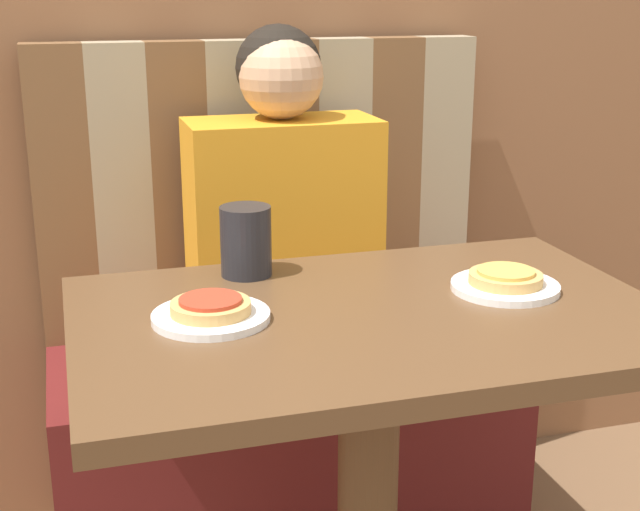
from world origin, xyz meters
The scene contains 9 objects.
booth_seat centered at (0.00, 0.56, 0.24)m, with size 1.02×0.47×0.49m.
booth_backrest centered at (0.00, 0.76, 0.82)m, with size 1.02×0.08×0.66m.
dining_table centered at (0.00, 0.00, 0.65)m, with size 0.92×0.61×0.78m.
person centered at (0.00, 0.56, 0.82)m, with size 0.40×0.21×0.70m.
plate_left centered at (-0.25, 0.03, 0.78)m, with size 0.18×0.18×0.01m.
plate_right centered at (0.25, 0.03, 0.78)m, with size 0.18×0.18×0.01m.
pizza_left centered at (-0.25, 0.03, 0.80)m, with size 0.12×0.12×0.02m.
pizza_right centered at (0.25, 0.03, 0.80)m, with size 0.12×0.12×0.02m.
drinking_cup centered at (-0.15, 0.23, 0.84)m, with size 0.09×0.09×0.12m.
Camera 1 is at (-0.44, -1.22, 1.26)m, focal length 50.00 mm.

